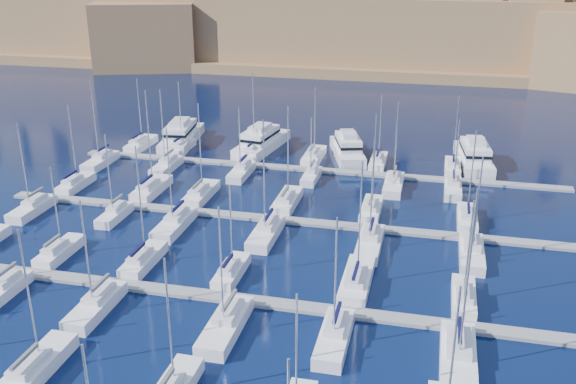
% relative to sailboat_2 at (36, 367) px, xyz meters
% --- Properties ---
extents(ground, '(600.00, 600.00, 0.00)m').
position_rel_sailboat_2_xyz_m(ground, '(13.36, 28.37, -0.75)').
color(ground, '#030E31').
rests_on(ground, ground).
extents(pontoon_mid_near, '(84.00, 2.00, 0.40)m').
position_rel_sailboat_2_xyz_m(pontoon_mid_near, '(13.36, 16.37, -0.55)').
color(pontoon_mid_near, slate).
rests_on(pontoon_mid_near, ground).
extents(pontoon_mid_far, '(84.00, 2.00, 0.40)m').
position_rel_sailboat_2_xyz_m(pontoon_mid_far, '(13.36, 38.37, -0.55)').
color(pontoon_mid_far, slate).
rests_on(pontoon_mid_far, ground).
extents(pontoon_far, '(84.00, 2.00, 0.40)m').
position_rel_sailboat_2_xyz_m(pontoon_far, '(13.36, 60.37, -0.55)').
color(pontoon_far, slate).
rests_on(pontoon_far, ground).
extents(sailboat_2, '(2.85, 9.50, 14.39)m').
position_rel_sailboat_2_xyz_m(sailboat_2, '(0.00, 0.00, 0.00)').
color(sailboat_2, white).
rests_on(sailboat_2, ground).
extents(sailboat_13, '(2.48, 8.28, 11.90)m').
position_rel_sailboat_2_xyz_m(sailboat_13, '(-10.90, 21.40, -0.03)').
color(sailboat_13, white).
rests_on(sailboat_13, ground).
extents(sailboat_14, '(2.63, 8.76, 15.27)m').
position_rel_sailboat_2_xyz_m(sailboat_14, '(0.27, 21.64, 0.00)').
color(sailboat_14, white).
rests_on(sailboat_14, ground).
extents(sailboat_15, '(2.42, 8.08, 11.69)m').
position_rel_sailboat_2_xyz_m(sailboat_15, '(11.51, 21.30, -0.04)').
color(sailboat_15, white).
rests_on(sailboat_15, ground).
extents(sailboat_16, '(3.09, 10.29, 15.12)m').
position_rel_sailboat_2_xyz_m(sailboat_16, '(26.07, 22.39, 0.01)').
color(sailboat_16, white).
rests_on(sailboat_16, ground).
extents(sailboat_17, '(2.50, 8.34, 12.12)m').
position_rel_sailboat_2_xyz_m(sailboat_17, '(37.78, 21.43, -0.03)').
color(sailboat_17, white).
rests_on(sailboat_17, ground).
extents(sailboat_19, '(2.39, 7.96, 12.87)m').
position_rel_sailboat_2_xyz_m(sailboat_19, '(-11.66, 11.49, -0.02)').
color(sailboat_19, white).
rests_on(sailboat_19, ground).
extents(sailboat_20, '(2.78, 9.27, 13.22)m').
position_rel_sailboat_2_xyz_m(sailboat_20, '(-0.04, 10.85, -0.01)').
color(sailboat_20, white).
rests_on(sailboat_20, ground).
extents(sailboat_21, '(3.04, 10.12, 14.12)m').
position_rel_sailboat_2_xyz_m(sailboat_21, '(14.48, 10.43, 0.00)').
color(sailboat_21, white).
rests_on(sailboat_21, ground).
extents(sailboat_22, '(2.80, 9.34, 13.98)m').
position_rel_sailboat_2_xyz_m(sailboat_22, '(25.44, 10.81, -0.00)').
color(sailboat_22, white).
rests_on(sailboat_22, ground).
extents(sailboat_23, '(3.23, 10.76, 18.05)m').
position_rel_sailboat_2_xyz_m(sailboat_23, '(37.07, 10.11, 0.04)').
color(sailboat_23, white).
rests_on(sailboat_23, ground).
extents(sailboat_24, '(2.54, 8.46, 13.63)m').
position_rel_sailboat_2_xyz_m(sailboat_24, '(-21.66, 43.49, -0.01)').
color(sailboat_24, white).
rests_on(sailboat_24, ground).
extents(sailboat_25, '(2.98, 9.94, 16.38)m').
position_rel_sailboat_2_xyz_m(sailboat_25, '(-9.01, 44.22, 0.02)').
color(sailboat_25, white).
rests_on(sailboat_25, ground).
extents(sailboat_26, '(2.85, 9.51, 14.95)m').
position_rel_sailboat_2_xyz_m(sailboat_26, '(-0.70, 44.01, 0.00)').
color(sailboat_26, white).
rests_on(sailboat_26, ground).
extents(sailboat_27, '(2.89, 9.65, 15.30)m').
position_rel_sailboat_2_xyz_m(sailboat_27, '(12.80, 44.07, 0.01)').
color(sailboat_27, white).
rests_on(sailboat_27, ground).
extents(sailboat_28, '(2.69, 8.95, 14.94)m').
position_rel_sailboat_2_xyz_m(sailboat_28, '(25.34, 43.73, 0.00)').
color(sailboat_28, white).
rests_on(sailboat_28, ground).
extents(sailboat_29, '(2.67, 8.89, 13.49)m').
position_rel_sailboat_2_xyz_m(sailboat_29, '(38.67, 43.70, -0.01)').
color(sailboat_29, white).
rests_on(sailboat_29, ground).
extents(sailboat_30, '(2.69, 8.97, 13.74)m').
position_rel_sailboat_2_xyz_m(sailboat_30, '(-22.39, 32.99, -0.01)').
color(sailboat_30, white).
rests_on(sailboat_30, ground).
extents(sailboat_31, '(2.28, 7.60, 12.90)m').
position_rel_sailboat_2_xyz_m(sailboat_31, '(-9.72, 33.67, -0.02)').
color(sailboat_31, white).
rests_on(sailboat_31, ground).
extents(sailboat_32, '(2.97, 9.89, 14.76)m').
position_rel_sailboat_2_xyz_m(sailboat_32, '(-0.21, 32.54, 0.01)').
color(sailboat_32, white).
rests_on(sailboat_32, ground).
extents(sailboat_33, '(2.97, 9.90, 16.58)m').
position_rel_sailboat_2_xyz_m(sailboat_33, '(12.69, 32.54, 0.02)').
color(sailboat_33, white).
rests_on(sailboat_33, ground).
extents(sailboat_34, '(2.92, 9.72, 14.74)m').
position_rel_sailboat_2_xyz_m(sailboat_34, '(26.39, 32.63, 0.00)').
color(sailboat_34, white).
rests_on(sailboat_34, ground).
extents(sailboat_35, '(2.90, 9.67, 13.77)m').
position_rel_sailboat_2_xyz_m(sailboat_35, '(38.95, 32.65, -0.00)').
color(sailboat_35, white).
rests_on(sailboat_35, ground).
extents(sailboat_36, '(2.82, 9.40, 13.48)m').
position_rel_sailboat_2_xyz_m(sailboat_36, '(-21.09, 65.95, -0.01)').
color(sailboat_36, white).
rests_on(sailboat_36, ground).
extents(sailboat_37, '(2.64, 8.80, 13.29)m').
position_rel_sailboat_2_xyz_m(sailboat_37, '(-12.78, 65.66, -0.02)').
color(sailboat_37, white).
rests_on(sailboat_37, ground).
extents(sailboat_38, '(2.85, 9.48, 15.74)m').
position_rel_sailboat_2_xyz_m(sailboat_38, '(1.23, 65.99, 0.01)').
color(sailboat_38, white).
rests_on(sailboat_38, ground).
extents(sailboat_39, '(2.93, 9.75, 13.44)m').
position_rel_sailboat_2_xyz_m(sailboat_39, '(12.47, 66.12, -0.00)').
color(sailboat_39, white).
rests_on(sailboat_39, ground).
extents(sailboat_40, '(2.62, 8.73, 12.75)m').
position_rel_sailboat_2_xyz_m(sailboat_40, '(24.08, 65.62, -0.02)').
color(sailboat_40, white).
rests_on(sailboat_40, ground).
extents(sailboat_41, '(2.62, 8.72, 13.37)m').
position_rel_sailboat_2_xyz_m(sailboat_41, '(36.78, 65.61, -0.02)').
color(sailboat_41, white).
rests_on(sailboat_41, ground).
extents(sailboat_42, '(2.78, 9.26, 15.27)m').
position_rel_sailboat_2_xyz_m(sailboat_42, '(-23.44, 54.85, 0.01)').
color(sailboat_42, white).
rests_on(sailboat_42, ground).
extents(sailboat_43, '(2.68, 8.94, 14.44)m').
position_rel_sailboat_2_xyz_m(sailboat_43, '(-11.09, 55.01, -0.00)').
color(sailboat_43, white).
rests_on(sailboat_43, ground).
extents(sailboat_44, '(2.63, 8.76, 12.14)m').
position_rel_sailboat_2_xyz_m(sailboat_44, '(2.32, 55.10, -0.03)').
color(sailboat_44, white).
rests_on(sailboat_44, ground).
extents(sailboat_45, '(2.24, 7.48, 10.99)m').
position_rel_sailboat_2_xyz_m(sailboat_45, '(14.12, 55.73, -0.05)').
color(sailboat_45, white).
rests_on(sailboat_45, ground).
extents(sailboat_46, '(2.83, 9.42, 14.48)m').
position_rel_sailboat_2_xyz_m(sailboat_46, '(27.63, 54.77, 0.00)').
color(sailboat_46, white).
rests_on(sailboat_46, ground).
extents(sailboat_47, '(2.58, 8.60, 12.23)m').
position_rel_sailboat_2_xyz_m(sailboat_47, '(36.79, 55.18, -0.03)').
color(sailboat_47, white).
rests_on(sailboat_47, ground).
extents(motor_yacht_a, '(7.41, 17.70, 5.25)m').
position_rel_sailboat_2_xyz_m(motor_yacht_a, '(-14.51, 70.11, 0.98)').
color(motor_yacht_a, white).
rests_on(motor_yacht_a, ground).
extents(motor_yacht_b, '(7.35, 17.33, 5.25)m').
position_rel_sailboat_2_xyz_m(motor_yacht_b, '(1.65, 69.94, 0.98)').
color(motor_yacht_b, white).
rests_on(motor_yacht_b, ground).
extents(motor_yacht_c, '(8.64, 15.52, 5.25)m').
position_rel_sailboat_2_xyz_m(motor_yacht_c, '(18.16, 69.02, 0.98)').
color(motor_yacht_c, white).
rests_on(motor_yacht_c, ground).
extents(motor_yacht_d, '(6.73, 17.05, 5.25)m').
position_rel_sailboat_2_xyz_m(motor_yacht_d, '(40.35, 69.85, 0.98)').
color(motor_yacht_d, white).
rests_on(motor_yacht_d, ground).
extents(fortified_city, '(460.00, 108.95, 59.52)m').
position_rel_sailboat_2_xyz_m(fortified_city, '(13.17, 183.63, 13.99)').
color(fortified_city, brown).
rests_on(fortified_city, ground).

